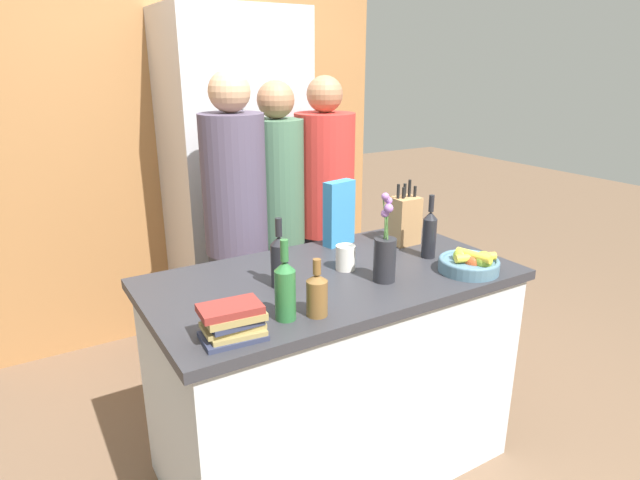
{
  "coord_description": "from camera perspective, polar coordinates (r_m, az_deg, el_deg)",
  "views": [
    {
      "loc": [
        -1.09,
        -1.7,
        1.74
      ],
      "look_at": [
        0.0,
        0.1,
        1.04
      ],
      "focal_mm": 30.0,
      "sensor_mm": 36.0,
      "label": 1
    }
  ],
  "objects": [
    {
      "name": "person_in_red_tee",
      "position": [
        3.05,
        0.47,
        3.31
      ],
      "size": [
        0.33,
        0.33,
        1.68
      ],
      "rotation": [
        0.0,
        0.0,
        -0.42
      ],
      "color": "#383842",
      "rests_on": "ground_plane"
    },
    {
      "name": "kitchen_island",
      "position": [
        2.39,
        1.28,
        -13.94
      ],
      "size": [
        1.5,
        0.8,
        0.92
      ],
      "color": "silver",
      "rests_on": "ground_plane"
    },
    {
      "name": "bottle_water",
      "position": [
        1.81,
        -0.32,
        -5.72
      ],
      "size": [
        0.07,
        0.07,
        0.2
      ],
      "color": "brown",
      "rests_on": "kitchen_island"
    },
    {
      "name": "person_in_blue",
      "position": [
        2.92,
        -4.44,
        2.58
      ],
      "size": [
        0.28,
        0.28,
        1.66
      ],
      "rotation": [
        0.0,
        0.0,
        -0.14
      ],
      "color": "#383842",
      "rests_on": "ground_plane"
    },
    {
      "name": "book_stack",
      "position": [
        1.7,
        -9.3,
        -8.52
      ],
      "size": [
        0.21,
        0.16,
        0.11
      ],
      "color": "#2D334C",
      "rests_on": "kitchen_island"
    },
    {
      "name": "fruit_bowl",
      "position": [
        2.28,
        15.78,
        -2.36
      ],
      "size": [
        0.25,
        0.25,
        0.1
      ],
      "color": "slate",
      "rests_on": "kitchen_island"
    },
    {
      "name": "knife_block",
      "position": [
        2.55,
        9.01,
        2.12
      ],
      "size": [
        0.13,
        0.11,
        0.31
      ],
      "color": "#A87A4C",
      "rests_on": "kitchen_island"
    },
    {
      "name": "flower_vase",
      "position": [
        2.1,
        6.93,
        -1.54
      ],
      "size": [
        0.09,
        0.09,
        0.36
      ],
      "color": "#232328",
      "rests_on": "kitchen_island"
    },
    {
      "name": "refrigerator",
      "position": [
        3.4,
        -8.92,
        5.97
      ],
      "size": [
        0.79,
        0.62,
        2.04
      ],
      "color": "#B7B7BC",
      "rests_on": "ground_plane"
    },
    {
      "name": "bottle_oil",
      "position": [
        2.38,
        11.59,
        0.72
      ],
      "size": [
        0.06,
        0.06,
        0.28
      ],
      "color": "black",
      "rests_on": "kitchen_island"
    },
    {
      "name": "bottle_wine",
      "position": [
        1.78,
        -3.74,
        -5.18
      ],
      "size": [
        0.07,
        0.07,
        0.28
      ],
      "color": "#286633",
      "rests_on": "kitchen_island"
    },
    {
      "name": "ground_plane",
      "position": [
        2.67,
        1.2,
        -22.36
      ],
      "size": [
        14.0,
        14.0,
        0.0
      ],
      "primitive_type": "plane",
      "color": "brown"
    },
    {
      "name": "bottle_vinegar",
      "position": [
        2.04,
        -4.35,
        -2.14
      ],
      "size": [
        0.07,
        0.07,
        0.27
      ],
      "color": "black",
      "rests_on": "kitchen_island"
    },
    {
      "name": "person_at_sink",
      "position": [
        2.72,
        -8.94,
        1.79
      ],
      "size": [
        0.32,
        0.32,
        1.71
      ],
      "rotation": [
        0.0,
        0.0,
        0.28
      ],
      "color": "#383842",
      "rests_on": "ground_plane"
    },
    {
      "name": "cereal_box",
      "position": [
        2.49,
        2.04,
        2.86
      ],
      "size": [
        0.16,
        0.09,
        0.3
      ],
      "color": "teal",
      "rests_on": "kitchen_island"
    },
    {
      "name": "coffee_mug",
      "position": [
        2.22,
        2.76,
        -1.84
      ],
      "size": [
        0.1,
        0.1,
        0.1
      ],
      "color": "silver",
      "rests_on": "kitchen_island"
    },
    {
      "name": "back_wall_wood",
      "position": [
        3.63,
        -13.78,
        10.93
      ],
      "size": [
        2.7,
        0.12,
        2.6
      ],
      "color": "#9E6B3D",
      "rests_on": "ground_plane"
    }
  ]
}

